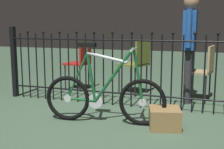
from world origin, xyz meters
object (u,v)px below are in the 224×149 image
Objects in this scene: bicycle at (104,96)px; chair_tan at (204,68)px; chair_olive at (137,61)px; display_crate at (165,118)px; person_visitor at (190,40)px; chair_red at (80,61)px.

bicycle reaches higher than chair_tan.
bicycle reaches higher than chair_olive.
chair_olive reaches higher than display_crate.
bicycle is 0.74m from display_crate.
person_visitor is (0.84, 1.29, 0.60)m from bicycle.
chair_red is 0.51× the size of person_visitor.
person_visitor is at bearing 56.84° from bicycle.
chair_tan is 2.51× the size of display_crate.
chair_tan is 1.04× the size of chair_red.
chair_tan is 1.51m from display_crate.
chair_red reaches higher than display_crate.
person_visitor reaches higher than bicycle.
bicycle is at bearing -123.16° from person_visitor.
bicycle is 1.88m from chair_red.
chair_olive is (1.03, -0.02, 0.05)m from chair_red.
chair_red is (-1.03, 1.56, 0.18)m from bicycle.
bicycle is 0.92× the size of person_visitor.
chair_olive is at bearing 163.18° from person_visitor.
chair_tan is 2.08m from chair_red.
chair_olive is 0.95m from person_visitor.
chair_red is at bearing 177.07° from chair_tan.
person_visitor is at bearing -8.34° from chair_red.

